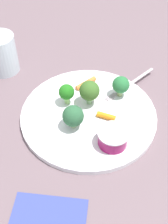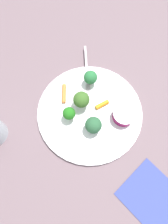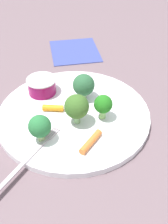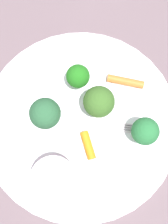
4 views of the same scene
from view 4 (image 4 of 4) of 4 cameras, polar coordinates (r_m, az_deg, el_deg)
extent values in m
plane|color=#655158|center=(0.43, -0.70, -2.07)|extent=(2.40, 2.40, 0.00)
cylinder|color=white|center=(0.42, -0.71, -1.88)|extent=(0.29, 0.29, 0.01)
cylinder|color=maroon|center=(0.39, -5.98, -13.16)|extent=(0.06, 0.06, 0.03)
cylinder|color=silver|center=(0.38, -6.23, -13.08)|extent=(0.06, 0.06, 0.00)
cylinder|color=#7EAA70|center=(0.41, 2.79, 0.97)|extent=(0.01, 0.01, 0.02)
sphere|color=#386124|center=(0.39, 2.98, 2.05)|extent=(0.04, 0.04, 0.04)
cylinder|color=#8CAD75|center=(0.41, -7.34, -1.11)|extent=(0.01, 0.01, 0.01)
sphere|color=#2A5936|center=(0.39, -7.76, -0.28)|extent=(0.04, 0.04, 0.04)
cylinder|color=#8ABB66|center=(0.42, -1.16, 6.02)|extent=(0.01, 0.01, 0.02)
sphere|color=#206C1A|center=(0.40, -1.22, 7.14)|extent=(0.03, 0.03, 0.03)
cylinder|color=#90AD6D|center=(0.41, 11.45, -4.38)|extent=(0.01, 0.01, 0.02)
sphere|color=#276C38|center=(0.39, 12.08, -3.76)|extent=(0.04, 0.04, 0.04)
cylinder|color=orange|center=(0.40, 0.80, -6.66)|extent=(0.03, 0.04, 0.01)
cylinder|color=orange|center=(0.43, 8.25, 6.05)|extent=(0.03, 0.05, 0.01)
cube|color=#BFB1B9|center=(0.42, 8.55, -3.83)|extent=(0.01, 0.03, 0.00)
cube|color=#BFB1B9|center=(0.42, 8.61, -3.38)|extent=(0.01, 0.03, 0.00)
cube|color=#BFB1B9|center=(0.42, 8.67, -2.93)|extent=(0.01, 0.03, 0.00)
cube|color=#BFB1B9|center=(0.42, 8.73, -2.48)|extent=(0.01, 0.03, 0.00)
camera|label=1|loc=(0.39, -105.08, -20.75)|focal=47.55mm
camera|label=2|loc=(0.28, -114.60, 40.82)|focal=33.68mm
camera|label=3|loc=(0.43, 67.27, 30.56)|focal=42.33mm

